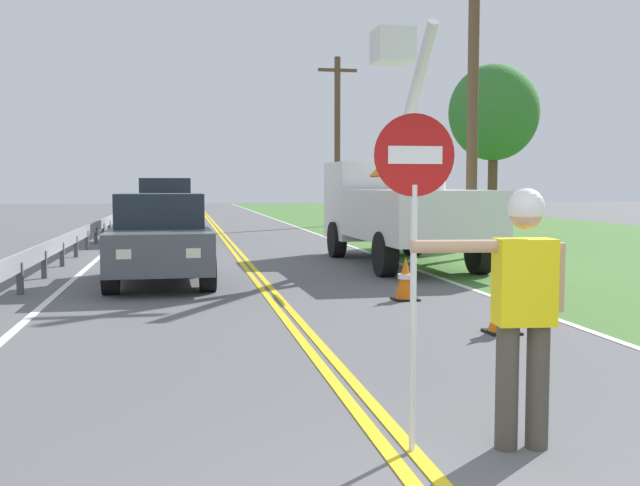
# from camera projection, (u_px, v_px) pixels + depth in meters

# --- Properties ---
(grass_verge_right) EXTENTS (16.00, 110.00, 0.01)m
(grass_verge_right) POSITION_uv_depth(u_px,v_px,m) (585.00, 242.00, 24.80)
(grass_verge_right) COLOR #477533
(grass_verge_right) RESTS_ON ground
(centerline_yellow_left) EXTENTS (0.11, 110.00, 0.01)m
(centerline_yellow_left) POSITION_uv_depth(u_px,v_px,m) (229.00, 247.00, 22.70)
(centerline_yellow_left) COLOR yellow
(centerline_yellow_left) RESTS_ON ground
(centerline_yellow_right) EXTENTS (0.11, 110.00, 0.01)m
(centerline_yellow_right) POSITION_uv_depth(u_px,v_px,m) (235.00, 247.00, 22.73)
(centerline_yellow_right) COLOR yellow
(centerline_yellow_right) RESTS_ON ground
(edge_line_right) EXTENTS (0.12, 110.00, 0.01)m
(edge_line_right) POSITION_uv_depth(u_px,v_px,m) (348.00, 245.00, 23.36)
(edge_line_right) COLOR silver
(edge_line_right) RESTS_ON ground
(edge_line_left) EXTENTS (0.12, 110.00, 0.01)m
(edge_line_left) POSITION_uv_depth(u_px,v_px,m) (109.00, 249.00, 22.07)
(edge_line_left) COLOR silver
(edge_line_left) RESTS_ON ground
(flagger_worker) EXTENTS (1.08, 0.28, 1.83)m
(flagger_worker) POSITION_uv_depth(u_px,v_px,m) (523.00, 301.00, 5.21)
(flagger_worker) COLOR #474238
(flagger_worker) RESTS_ON ground
(stop_sign_paddle) EXTENTS (0.56, 0.04, 2.33)m
(stop_sign_paddle) POSITION_uv_depth(u_px,v_px,m) (414.00, 206.00, 5.10)
(stop_sign_paddle) COLOR silver
(stop_sign_paddle) RESTS_ON ground
(utility_bucket_truck) EXTENTS (2.67, 6.87, 5.59)m
(utility_bucket_truck) POSITION_uv_depth(u_px,v_px,m) (396.00, 204.00, 17.94)
(utility_bucket_truck) COLOR white
(utility_bucket_truck) RESTS_ON ground
(oncoming_sedan_nearest) EXTENTS (1.98, 4.14, 1.70)m
(oncoming_sedan_nearest) POSITION_uv_depth(u_px,v_px,m) (160.00, 240.00, 14.21)
(oncoming_sedan_nearest) COLOR #4C5156
(oncoming_sedan_nearest) RESTS_ON ground
(oncoming_suv_second) EXTENTS (1.99, 4.64, 2.10)m
(oncoming_suv_second) POSITION_uv_depth(u_px,v_px,m) (165.00, 209.00, 25.38)
(oncoming_suv_second) COLOR black
(oncoming_suv_second) RESTS_ON ground
(utility_pole_near) EXTENTS (1.80, 0.28, 8.61)m
(utility_pole_near) POSITION_uv_depth(u_px,v_px,m) (473.00, 81.00, 18.88)
(utility_pole_near) COLOR brown
(utility_pole_near) RESTS_ON ground
(utility_pole_mid) EXTENTS (1.80, 0.28, 7.75)m
(utility_pole_mid) POSITION_uv_depth(u_px,v_px,m) (337.00, 138.00, 34.70)
(utility_pole_mid) COLOR brown
(utility_pole_mid) RESTS_ON ground
(traffic_cone_lead) EXTENTS (0.40, 0.40, 0.70)m
(traffic_cone_lead) POSITION_uv_depth(u_px,v_px,m) (502.00, 307.00, 9.41)
(traffic_cone_lead) COLOR orange
(traffic_cone_lead) RESTS_ON ground
(traffic_cone_mid) EXTENTS (0.40, 0.40, 0.70)m
(traffic_cone_mid) POSITION_uv_depth(u_px,v_px,m) (406.00, 279.00, 12.16)
(traffic_cone_mid) COLOR orange
(traffic_cone_mid) RESTS_ON ground
(guardrail_left_shoulder) EXTENTS (0.10, 32.00, 0.71)m
(guardrail_left_shoulder) POSITION_uv_depth(u_px,v_px,m) (53.00, 248.00, 16.11)
(guardrail_left_shoulder) COLOR #9EA0A3
(guardrail_left_shoulder) RESTS_ON ground
(roadside_tree_verge) EXTENTS (3.00, 3.00, 5.90)m
(roadside_tree_verge) POSITION_uv_depth(u_px,v_px,m) (494.00, 113.00, 25.10)
(roadside_tree_verge) COLOR brown
(roadside_tree_verge) RESTS_ON ground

